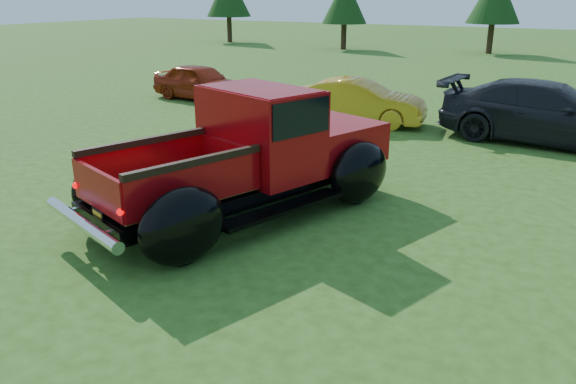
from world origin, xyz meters
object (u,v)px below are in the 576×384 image
(show_car_yellow, at_px, (358,102))
(show_car_grey, at_px, (548,113))
(tree_west, at_px, (345,0))
(show_car_red, at_px, (201,82))
(pickup_truck, at_px, (261,152))

(show_car_yellow, xyz_separation_m, show_car_grey, (4.97, 0.31, 0.13))
(tree_west, distance_m, show_car_grey, 25.04)
(show_car_grey, bearing_deg, tree_west, 39.91)
(show_car_red, xyz_separation_m, show_car_yellow, (6.29, -0.76, 0.01))
(show_car_grey, bearing_deg, pickup_truck, 156.42)
(tree_west, bearing_deg, show_car_red, -79.89)
(pickup_truck, xyz_separation_m, show_car_yellow, (-1.20, 7.03, -0.36))
(pickup_truck, bearing_deg, show_car_red, 151.97)
(tree_west, xyz_separation_m, show_car_red, (3.50, -19.63, -2.49))
(pickup_truck, height_order, show_car_yellow, pickup_truck)
(pickup_truck, height_order, show_car_grey, pickup_truck)
(show_car_yellow, bearing_deg, show_car_grey, -96.50)
(tree_west, xyz_separation_m, pickup_truck, (11.00, -27.42, -2.11))
(show_car_red, xyz_separation_m, show_car_grey, (11.26, -0.46, 0.14))
(show_car_red, height_order, show_car_grey, show_car_grey)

